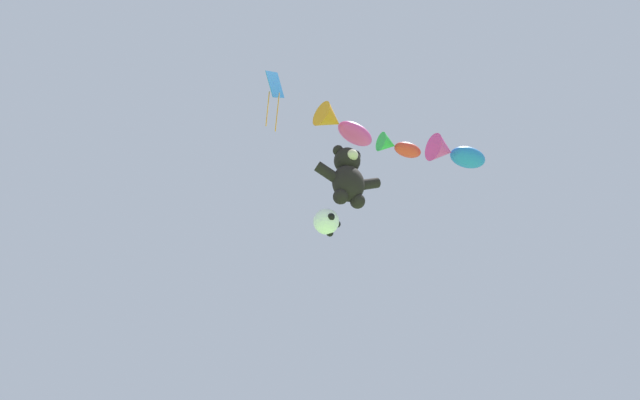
{
  "coord_description": "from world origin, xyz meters",
  "views": [
    {
      "loc": [
        -3.08,
        -2.42,
        1.62
      ],
      "look_at": [
        0.75,
        6.53,
        8.86
      ],
      "focal_mm": 24.0,
      "sensor_mm": 36.0,
      "label": 1
    }
  ],
  "objects_px": {
    "diamond_kite": "(275,89)",
    "fish_kite_cobalt": "(455,154)",
    "teddy_bear_kite": "(348,176)",
    "fish_kite_magenta": "(343,127)",
    "soccer_ball_kite": "(326,222)",
    "fish_kite_crimson": "(398,147)"
  },
  "relations": [
    {
      "from": "fish_kite_magenta",
      "to": "diamond_kite",
      "type": "bearing_deg",
      "value": -179.33
    },
    {
      "from": "teddy_bear_kite",
      "to": "soccer_ball_kite",
      "type": "xyz_separation_m",
      "value": [
        -0.59,
        0.3,
        -1.62
      ]
    },
    {
      "from": "teddy_bear_kite",
      "to": "fish_kite_cobalt",
      "type": "relative_size",
      "value": 0.93
    },
    {
      "from": "fish_kite_cobalt",
      "to": "teddy_bear_kite",
      "type": "bearing_deg",
      "value": -175.76
    },
    {
      "from": "teddy_bear_kite",
      "to": "soccer_ball_kite",
      "type": "relative_size",
      "value": 2.73
    },
    {
      "from": "teddy_bear_kite",
      "to": "fish_kite_cobalt",
      "type": "xyz_separation_m",
      "value": [
        4.92,
        0.36,
        3.02
      ]
    },
    {
      "from": "teddy_bear_kite",
      "to": "diamond_kite",
      "type": "bearing_deg",
      "value": -177.33
    },
    {
      "from": "fish_kite_magenta",
      "to": "diamond_kite",
      "type": "relative_size",
      "value": 0.87
    },
    {
      "from": "fish_kite_crimson",
      "to": "diamond_kite",
      "type": "distance_m",
      "value": 5.05
    },
    {
      "from": "soccer_ball_kite",
      "to": "fish_kite_cobalt",
      "type": "xyz_separation_m",
      "value": [
        5.51,
        0.06,
        4.64
      ]
    },
    {
      "from": "soccer_ball_kite",
      "to": "fish_kite_magenta",
      "type": "distance_m",
      "value": 3.66
    },
    {
      "from": "fish_kite_cobalt",
      "to": "fish_kite_magenta",
      "type": "bearing_deg",
      "value": -174.86
    },
    {
      "from": "fish_kite_crimson",
      "to": "fish_kite_cobalt",
      "type": "bearing_deg",
      "value": -5.92
    },
    {
      "from": "soccer_ball_kite",
      "to": "diamond_kite",
      "type": "relative_size",
      "value": 0.31
    },
    {
      "from": "diamond_kite",
      "to": "fish_kite_cobalt",
      "type": "bearing_deg",
      "value": 3.71
    },
    {
      "from": "teddy_bear_kite",
      "to": "fish_kite_cobalt",
      "type": "distance_m",
      "value": 5.78
    },
    {
      "from": "fish_kite_magenta",
      "to": "diamond_kite",
      "type": "distance_m",
      "value": 2.5
    },
    {
      "from": "fish_kite_magenta",
      "to": "fish_kite_cobalt",
      "type": "bearing_deg",
      "value": 5.14
    },
    {
      "from": "fish_kite_magenta",
      "to": "fish_kite_cobalt",
      "type": "relative_size",
      "value": 0.96
    },
    {
      "from": "diamond_kite",
      "to": "teddy_bear_kite",
      "type": "bearing_deg",
      "value": 2.67
    },
    {
      "from": "teddy_bear_kite",
      "to": "fish_kite_magenta",
      "type": "relative_size",
      "value": 0.97
    },
    {
      "from": "soccer_ball_kite",
      "to": "fish_kite_crimson",
      "type": "relative_size",
      "value": 0.48
    }
  ]
}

